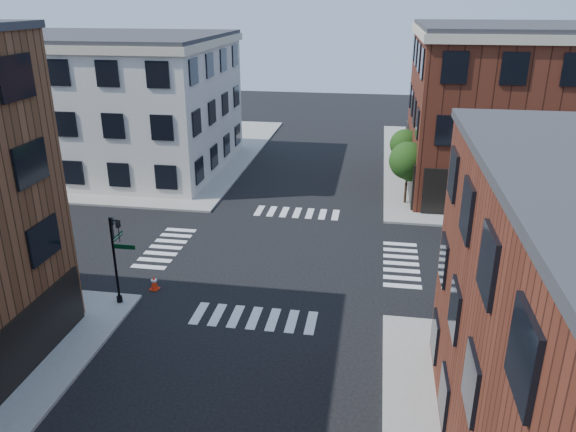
% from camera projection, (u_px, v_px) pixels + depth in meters
% --- Properties ---
extents(ground, '(120.00, 120.00, 0.00)m').
position_uv_depth(ground, '(280.00, 255.00, 32.87)').
color(ground, black).
rests_on(ground, ground).
extents(sidewalk_ne, '(30.00, 30.00, 0.15)m').
position_uv_depth(sidewalk_ne, '(557.00, 169.00, 49.04)').
color(sidewalk_ne, gray).
rests_on(sidewalk_ne, ground).
extents(sidewalk_nw, '(30.00, 30.00, 0.15)m').
position_uv_depth(sidewalk_nw, '(107.00, 150.00, 55.26)').
color(sidewalk_nw, gray).
rests_on(sidewalk_nw, ground).
extents(building_nw, '(22.00, 16.00, 11.00)m').
position_uv_depth(building_nw, '(95.00, 104.00, 48.39)').
color(building_nw, beige).
rests_on(building_nw, ground).
extents(tree_near, '(2.69, 2.69, 4.49)m').
position_uv_depth(tree_near, '(409.00, 163.00, 39.77)').
color(tree_near, black).
rests_on(tree_near, ground).
extents(tree_far, '(2.43, 2.43, 4.07)m').
position_uv_depth(tree_far, '(406.00, 146.00, 45.39)').
color(tree_far, black).
rests_on(tree_far, ground).
extents(signal_pole, '(1.29, 1.24, 4.60)m').
position_uv_depth(signal_pole, '(116.00, 251.00, 26.69)').
color(signal_pole, black).
rests_on(signal_pole, ground).
extents(box_truck, '(7.50, 2.42, 3.37)m').
position_uv_depth(box_truck, '(552.00, 279.00, 26.39)').
color(box_truck, silver).
rests_on(box_truck, ground).
extents(traffic_cone, '(0.50, 0.50, 0.79)m').
position_uv_depth(traffic_cone, '(154.00, 283.00, 28.92)').
color(traffic_cone, red).
rests_on(traffic_cone, ground).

